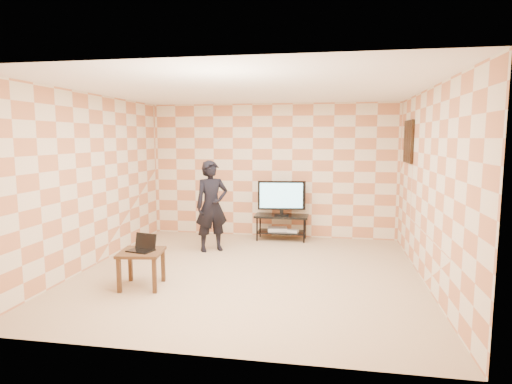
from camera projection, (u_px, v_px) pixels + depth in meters
floor at (249, 273)px, 6.42m from camera, size 5.00×5.00×0.00m
wall_back at (272, 171)px, 8.69m from camera, size 5.00×0.02×2.70m
wall_front at (196, 213)px, 3.81m from camera, size 5.00×0.02×2.70m
wall_left at (92, 181)px, 6.68m from camera, size 0.02×5.00×2.70m
wall_right at (429, 187)px, 5.83m from camera, size 0.02×5.00×2.70m
ceiling at (249, 89)px, 6.08m from camera, size 5.00×5.00×0.02m
wall_art at (408, 142)px, 7.27m from camera, size 0.04×0.72×0.72m
tv_stand at (281, 222)px, 8.46m from camera, size 1.04×0.47×0.50m
tv at (282, 196)px, 8.39m from camera, size 0.93×0.21×0.68m
dvd_player at (278, 229)px, 8.52m from camera, size 0.42×0.33×0.06m
game_console at (293, 231)px, 8.39m from camera, size 0.23×0.19×0.05m
side_table at (141, 257)px, 5.77m from camera, size 0.63×0.63×0.50m
laptop at (143, 247)px, 5.78m from camera, size 0.38×0.33×0.22m
person at (212, 206)px, 7.60m from camera, size 0.71×0.64×1.62m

